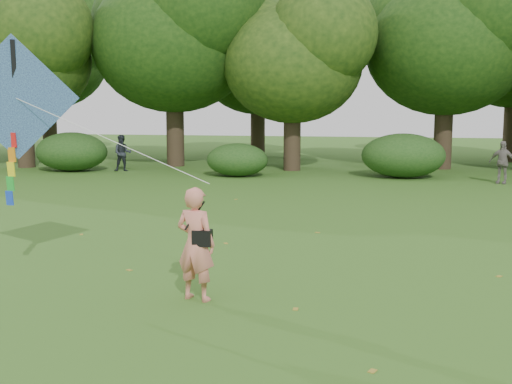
% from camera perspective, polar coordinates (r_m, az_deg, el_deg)
% --- Properties ---
extents(ground, '(100.00, 100.00, 0.00)m').
position_cam_1_polar(ground, '(10.44, 0.05, -9.76)').
color(ground, '#265114').
rests_on(ground, ground).
extents(man_kite_flyer, '(0.77, 0.61, 1.85)m').
position_cam_1_polar(man_kite_flyer, '(10.37, -5.38, -4.61)').
color(man_kite_flyer, '#DD7C68').
rests_on(man_kite_flyer, ground).
extents(bystander_left, '(0.98, 0.87, 1.68)m').
position_cam_1_polar(bystander_left, '(30.22, -11.78, 3.40)').
color(bystander_left, '#22272E').
rests_on(bystander_left, ground).
extents(bystander_right, '(1.07, 0.79, 1.69)m').
position_cam_1_polar(bystander_right, '(26.90, 21.03, 2.48)').
color(bystander_right, gray).
rests_on(bystander_right, ground).
extents(crossbody_bag, '(0.43, 0.20, 0.72)m').
position_cam_1_polar(crossbody_bag, '(10.29, -4.81, -4.02)').
color(crossbody_bag, black).
rests_on(crossbody_bag, ground).
extents(flying_kite, '(4.67, 1.06, 2.99)m').
position_cam_1_polar(flying_kite, '(12.03, -20.61, 7.60)').
color(flying_kite, '#275EAC').
rests_on(flying_kite, ground).
extents(tree_line, '(54.70, 15.30, 9.48)m').
position_cam_1_polar(tree_line, '(32.74, 10.48, 12.12)').
color(tree_line, '#3A2D1E').
rests_on(tree_line, ground).
extents(shrub_band, '(39.15, 3.22, 1.88)m').
position_cam_1_polar(shrub_band, '(27.59, 5.22, 3.14)').
color(shrub_band, '#264919').
rests_on(shrub_band, ground).
extents(fallen_leaves, '(9.44, 13.13, 0.01)m').
position_cam_1_polar(fallen_leaves, '(13.43, 0.99, -5.69)').
color(fallen_leaves, olive).
rests_on(fallen_leaves, ground).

